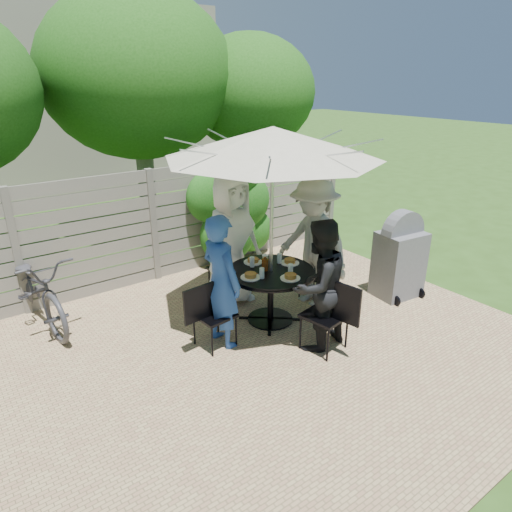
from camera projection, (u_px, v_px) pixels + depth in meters
backyard_envelope at (36, 97)px, 12.18m from camera, size 60.00×60.00×5.00m
patio_table at (271, 286)px, 6.15m from camera, size 1.27×1.27×0.77m
umbrella at (273, 143)px, 5.45m from camera, size 2.95×2.95×2.62m
chair_back at (227, 280)px, 6.92m from camera, size 0.46×0.69×0.96m
person_back at (231, 240)px, 6.57m from camera, size 1.01×0.71×1.95m
chair_left at (214, 328)px, 5.66m from camera, size 0.67×0.47×0.90m
person_left at (221, 282)px, 5.52m from camera, size 0.47×0.66×1.71m
chair_front at (325, 329)px, 5.58m from camera, size 0.55×0.74×0.98m
person_front at (319, 286)px, 5.47m from camera, size 0.87×0.71×1.67m
chair_right at (317, 284)px, 6.85m from camera, size 0.64×0.47×0.85m
person_right at (313, 243)px, 6.51m from camera, size 0.82×1.29×1.89m
plate_back at (253, 261)px, 6.31m from camera, size 0.26×0.26×0.06m
plate_left at (251, 276)px, 5.84m from camera, size 0.26×0.26×0.06m
plate_front at (290, 277)px, 5.81m from camera, size 0.26×0.26×0.06m
plate_right at (290, 262)px, 6.28m from camera, size 0.26×0.26×0.06m
glass_back at (252, 262)px, 6.16m from camera, size 0.07×0.07×0.14m
glass_left at (262, 273)px, 5.81m from camera, size 0.07×0.07×0.14m
glass_front at (290, 269)px, 5.93m from camera, size 0.07×0.07×0.14m
glass_right at (279, 258)px, 6.28m from camera, size 0.07×0.07×0.14m
syrup_jug at (265, 265)px, 6.04m from camera, size 0.09×0.09×0.16m
coffee_cup at (265, 260)px, 6.26m from camera, size 0.08×0.08×0.12m
bicycle at (37, 289)px, 6.11m from camera, size 0.92×2.05×1.04m
bbq_grill at (399, 258)px, 6.85m from camera, size 0.72×0.59×1.37m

